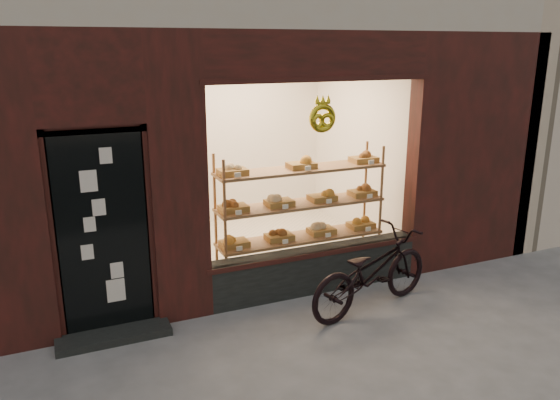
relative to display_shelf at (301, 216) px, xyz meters
name	(u,v)px	position (x,y,z in m)	size (l,w,h in m)	color
ground	(379,395)	(-0.45, -2.55, -0.84)	(90.00, 90.00, 0.00)	#595959
display_shelf	(301,216)	(0.00, 0.00, 0.00)	(2.20, 0.45, 1.70)	brown
bicycle	(371,271)	(0.35, -1.12, -0.38)	(0.62, 1.76, 0.93)	black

